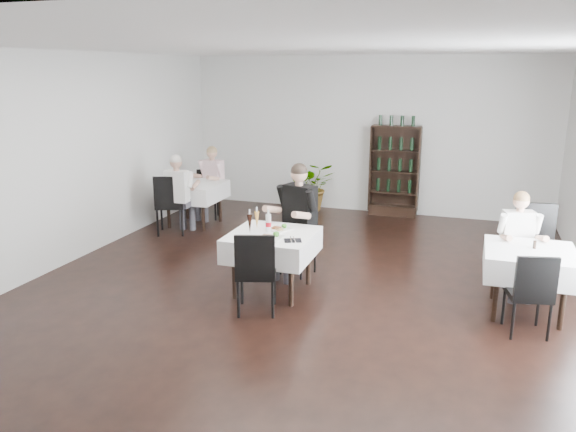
# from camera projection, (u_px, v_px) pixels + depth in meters

# --- Properties ---
(room_shell) EXTENTS (9.00, 9.00, 9.00)m
(room_shell) POSITION_uv_depth(u_px,v_px,m) (295.00, 177.00, 6.69)
(room_shell) COLOR black
(room_shell) RESTS_ON ground
(wine_shelf) EXTENTS (0.90, 0.28, 1.75)m
(wine_shelf) POSITION_uv_depth(u_px,v_px,m) (394.00, 172.00, 10.63)
(wine_shelf) COLOR black
(wine_shelf) RESTS_ON ground
(main_table) EXTENTS (1.03, 1.03, 0.77)m
(main_table) POSITION_uv_depth(u_px,v_px,m) (272.00, 245.00, 7.01)
(main_table) COLOR black
(main_table) RESTS_ON ground
(left_table) EXTENTS (0.98, 0.98, 0.77)m
(left_table) POSITION_uv_depth(u_px,v_px,m) (194.00, 191.00, 10.04)
(left_table) COLOR black
(left_table) RESTS_ON ground
(right_table) EXTENTS (0.98, 0.98, 0.77)m
(right_table) POSITION_uv_depth(u_px,v_px,m) (529.00, 262.00, 6.37)
(right_table) COLOR black
(right_table) RESTS_ON ground
(potted_tree) EXTENTS (1.09, 1.02, 0.97)m
(potted_tree) POSITION_uv_depth(u_px,v_px,m) (312.00, 186.00, 11.11)
(potted_tree) COLOR #29541D
(potted_tree) RESTS_ON ground
(main_chair_far) EXTENTS (0.49, 0.50, 0.86)m
(main_chair_far) POSITION_uv_depth(u_px,v_px,m) (301.00, 238.00, 7.72)
(main_chair_far) COLOR black
(main_chair_far) RESTS_ON ground
(main_chair_near) EXTENTS (0.56, 0.56, 0.99)m
(main_chair_near) POSITION_uv_depth(u_px,v_px,m) (256.00, 268.00, 6.36)
(main_chair_near) COLOR black
(main_chair_near) RESTS_ON ground
(left_chair_far) EXTENTS (0.52, 0.52, 0.90)m
(left_chair_far) POSITION_uv_depth(u_px,v_px,m) (207.00, 191.00, 10.59)
(left_chair_far) COLOR black
(left_chair_far) RESTS_ON ground
(left_chair_near) EXTENTS (0.61, 0.61, 1.03)m
(left_chair_near) POSITION_uv_depth(u_px,v_px,m) (170.00, 201.00, 9.45)
(left_chair_near) COLOR black
(left_chair_near) RESTS_ON ground
(right_chair_far) EXTENTS (0.55, 0.56, 1.10)m
(right_chair_far) POSITION_uv_depth(u_px,v_px,m) (535.00, 242.00, 7.10)
(right_chair_far) COLOR black
(right_chair_far) RESTS_ON ground
(right_chair_near) EXTENTS (0.50, 0.50, 0.92)m
(right_chair_near) POSITION_uv_depth(u_px,v_px,m) (531.00, 289.00, 5.84)
(right_chair_near) COLOR black
(right_chair_near) RESTS_ON ground
(diner_main) EXTENTS (0.67, 0.71, 1.55)m
(diner_main) POSITION_uv_depth(u_px,v_px,m) (295.00, 212.00, 7.49)
(diner_main) COLOR #3D3C44
(diner_main) RESTS_ON ground
(diner_left_far) EXTENTS (0.57, 0.61, 1.36)m
(diner_left_far) POSITION_uv_depth(u_px,v_px,m) (210.00, 177.00, 10.43)
(diner_left_far) COLOR #3D3C44
(diner_left_far) RESTS_ON ground
(diner_left_near) EXTENTS (0.53, 0.54, 1.38)m
(diner_left_near) POSITION_uv_depth(u_px,v_px,m) (179.00, 188.00, 9.42)
(diner_left_near) COLOR #3D3C44
(diner_left_near) RESTS_ON ground
(diner_right_far) EXTENTS (0.55, 0.58, 1.32)m
(diner_right_far) POSITION_uv_depth(u_px,v_px,m) (519.00, 236.00, 6.85)
(diner_right_far) COLOR #3D3C44
(diner_right_far) RESTS_ON ground
(plate_far) EXTENTS (0.32, 0.32, 0.08)m
(plate_far) POSITION_uv_depth(u_px,v_px,m) (280.00, 229.00, 7.10)
(plate_far) COLOR white
(plate_far) RESTS_ON main_table
(plate_near) EXTENTS (0.31, 0.31, 0.09)m
(plate_near) POSITION_uv_depth(u_px,v_px,m) (271.00, 237.00, 6.73)
(plate_near) COLOR white
(plate_near) RESTS_ON main_table
(pilsner_dark) EXTENTS (0.07, 0.07, 0.30)m
(pilsner_dark) POSITION_uv_depth(u_px,v_px,m) (250.00, 223.00, 6.95)
(pilsner_dark) COLOR black
(pilsner_dark) RESTS_ON main_table
(pilsner_lager) EXTENTS (0.07, 0.07, 0.29)m
(pilsner_lager) POSITION_uv_depth(u_px,v_px,m) (257.00, 220.00, 7.13)
(pilsner_lager) COLOR #BF8231
(pilsner_lager) RESTS_ON main_table
(coke_bottle) EXTENTS (0.07, 0.07, 0.28)m
(coke_bottle) POSITION_uv_depth(u_px,v_px,m) (268.00, 223.00, 7.01)
(coke_bottle) COLOR silver
(coke_bottle) RESTS_ON main_table
(napkin_cutlery) EXTENTS (0.25, 0.22, 0.02)m
(napkin_cutlery) POSITION_uv_depth(u_px,v_px,m) (293.00, 240.00, 6.66)
(napkin_cutlery) COLOR black
(napkin_cutlery) RESTS_ON main_table
(pepper_mill) EXTENTS (0.05, 0.05, 0.09)m
(pepper_mill) POSITION_uv_depth(u_px,v_px,m) (535.00, 245.00, 6.37)
(pepper_mill) COLOR black
(pepper_mill) RESTS_ON right_table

